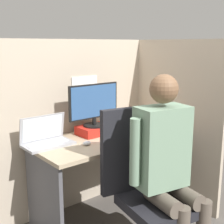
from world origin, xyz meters
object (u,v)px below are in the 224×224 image
at_px(laptop, 47,139).
at_px(stapler, 152,122).
at_px(paper_box, 94,130).
at_px(carrot_toy, 124,141).
at_px(person, 168,160).
at_px(monitor, 94,104).
at_px(coffee_mug, 123,121).
at_px(office_chair, 146,185).

xyz_separation_m(laptop, stapler, (1.09, -0.10, -0.02)).
relative_size(paper_box, laptop, 0.75).
xyz_separation_m(paper_box, carrot_toy, (0.02, -0.36, -0.02)).
bearing_deg(carrot_toy, paper_box, 93.61).
distance_m(stapler, carrot_toy, 0.65).
bearing_deg(person, laptop, 114.95).
bearing_deg(monitor, person, -93.77).
bearing_deg(paper_box, stapler, -9.37).
distance_m(carrot_toy, coffee_mug, 0.54).
relative_size(monitor, person, 0.38).
xyz_separation_m(monitor, laptop, (-0.46, -0.01, -0.22)).
bearing_deg(paper_box, office_chair, -97.04).
height_order(paper_box, person, person).
relative_size(laptop, coffee_mug, 4.05).
distance_m(office_chair, person, 0.27).
xyz_separation_m(paper_box, stapler, (0.62, -0.10, -0.01)).
distance_m(carrot_toy, office_chair, 0.43).
relative_size(carrot_toy, person, 0.11).
height_order(carrot_toy, coffee_mug, coffee_mug).
height_order(laptop, office_chair, office_chair).
height_order(paper_box, monitor, monitor).
height_order(monitor, office_chair, monitor).
height_order(paper_box, carrot_toy, paper_box).
bearing_deg(laptop, monitor, 0.66).
distance_m(paper_box, person, 0.88).
relative_size(office_chair, coffee_mug, 11.36).
relative_size(laptop, stapler, 2.58).
bearing_deg(laptop, stapler, -5.27).
bearing_deg(office_chair, carrot_toy, 72.68).
xyz_separation_m(monitor, carrot_toy, (0.02, -0.37, -0.25)).
distance_m(office_chair, coffee_mug, 0.93).
bearing_deg(coffee_mug, stapler, -30.68).
height_order(stapler, office_chair, office_chair).
xyz_separation_m(stapler, carrot_toy, (-0.60, -0.26, -0.01)).
xyz_separation_m(laptop, carrot_toy, (0.49, -0.36, -0.03)).
height_order(office_chair, person, person).
bearing_deg(coffee_mug, monitor, -173.33).
bearing_deg(person, stapler, 48.57).
bearing_deg(person, paper_box, 86.21).
bearing_deg(stapler, paper_box, 170.63).
height_order(stapler, person, person).
relative_size(monitor, stapler, 3.37).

